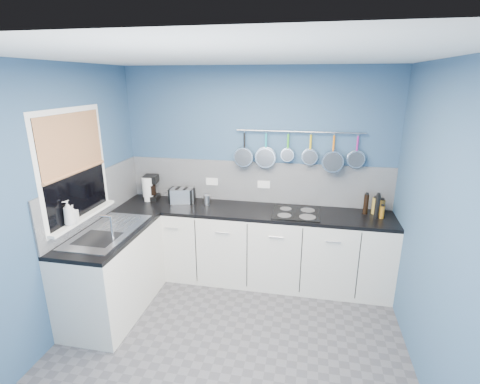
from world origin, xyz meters
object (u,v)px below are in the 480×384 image
(toaster, at_px, (182,196))
(canister, at_px, (207,200))
(soap_bottle_a, at_px, (68,213))
(soap_bottle_b, at_px, (73,214))
(coffee_maker, at_px, (151,188))
(hob, at_px, (296,213))
(paper_towel, at_px, (148,189))

(toaster, xyz_separation_m, canister, (0.32, -0.01, -0.03))
(soap_bottle_a, relative_size, canister, 2.07)
(canister, bearing_deg, soap_bottle_b, -130.24)
(coffee_maker, xyz_separation_m, hob, (1.81, -0.16, -0.15))
(canister, bearing_deg, coffee_maker, 176.32)
(soap_bottle_b, relative_size, canister, 1.49)
(soap_bottle_a, xyz_separation_m, canister, (0.97, 1.20, -0.21))
(soap_bottle_b, xyz_separation_m, hob, (2.05, 1.03, -0.23))
(soap_bottle_a, xyz_separation_m, paper_towel, (0.21, 1.21, -0.12))
(soap_bottle_b, distance_m, toaster, 1.33)
(soap_bottle_a, distance_m, paper_towel, 1.23)
(paper_towel, xyz_separation_m, toaster, (0.44, 0.00, -0.06))
(paper_towel, relative_size, toaster, 1.07)
(soap_bottle_a, height_order, toaster, soap_bottle_a)
(soap_bottle_b, height_order, canister, soap_bottle_b)
(soap_bottle_b, relative_size, paper_towel, 0.58)
(soap_bottle_a, bearing_deg, hob, 28.12)
(coffee_maker, bearing_deg, paper_towel, -124.42)
(soap_bottle_a, height_order, hob, soap_bottle_a)
(coffee_maker, bearing_deg, soap_bottle_a, -107.41)
(soap_bottle_a, height_order, soap_bottle_b, soap_bottle_a)
(coffee_maker, distance_m, toaster, 0.43)
(toaster, bearing_deg, canister, -18.65)
(paper_towel, distance_m, coffee_maker, 0.05)
(coffee_maker, xyz_separation_m, canister, (0.73, -0.05, -0.10))
(soap_bottle_b, bearing_deg, toaster, 60.47)
(paper_towel, distance_m, canister, 0.76)
(toaster, bearing_deg, coffee_maker, 157.11)
(soap_bottle_a, relative_size, hob, 0.46)
(soap_bottle_a, relative_size, soap_bottle_b, 1.39)
(coffee_maker, height_order, toaster, coffee_maker)
(soap_bottle_a, relative_size, paper_towel, 0.81)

